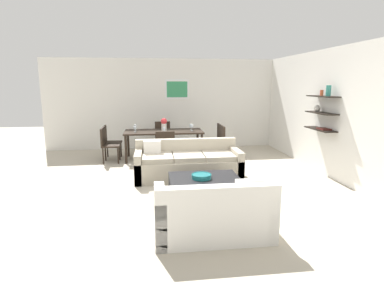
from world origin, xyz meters
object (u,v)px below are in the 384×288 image
wine_glass_foot (164,129)px  wine_glass_right_near (192,126)px  decorative_bowl (202,176)px  wine_glass_head (163,124)px  wine_glass_right_far (191,126)px  wine_glass_left_near (135,128)px  coffee_table (205,189)px  dining_chair_head (163,135)px  dining_table (164,133)px  wine_glass_left_far (135,126)px  dining_chair_right_near (218,140)px  loveseat_white (213,213)px  dining_chair_left_near (107,143)px  dining_chair_left_far (110,140)px  sofa_beige (187,164)px  dining_chair_right_far (215,138)px  centerpiece_vase (164,124)px  dining_chair_foot (165,146)px

wine_glass_foot → wine_glass_right_near: 0.78m
decorative_bowl → wine_glass_head: bearing=98.7°
wine_glass_right_far → wine_glass_left_near: bearing=-171.5°
coffee_table → wine_glass_right_far: bearing=87.3°
dining_chair_head → wine_glass_foot: wine_glass_foot is taller
dining_table → wine_glass_left_far: 0.76m
wine_glass_foot → wine_glass_right_near: (0.73, 0.27, 0.02)m
decorative_bowl → wine_glass_right_far: (0.21, 3.15, 0.43)m
dining_table → wine_glass_head: 0.43m
dining_chair_right_near → loveseat_white: bearing=-103.0°
coffee_table → wine_glass_right_near: 2.99m
dining_chair_left_near → wine_glass_head: (1.42, 0.58, 0.37)m
dining_chair_right_near → wine_glass_foot: wine_glass_foot is taller
dining_chair_left_far → wine_glass_left_near: bearing=-24.3°
decorative_bowl → loveseat_white: bearing=-92.0°
dining_chair_head → sofa_beige: bearing=-80.5°
dining_table → wine_glass_right_near: bearing=-8.5°
dining_chair_right_far → dining_chair_head: bearing=155.4°
dining_table → wine_glass_right_near: wine_glass_right_near is taller
dining_chair_head → decorative_bowl: bearing=-82.3°
wine_glass_left_far → centerpiece_vase: centerpiece_vase is taller
dining_table → dining_chair_foot: dining_chair_foot is taller
decorative_bowl → dining_chair_left_far: (-1.95, 3.24, 0.08)m
wine_glass_right_near → wine_glass_right_far: bearing=90.0°
wine_glass_head → centerpiece_vase: 0.45m
dining_chair_head → wine_glass_right_far: size_ratio=5.77×
sofa_beige → dining_chair_left_near: dining_chair_left_near is taller
dining_chair_foot → wine_glass_right_near: wine_glass_right_near is taller
dining_chair_foot → wine_glass_right_far: 1.26m
sofa_beige → dining_chair_left_near: bearing=140.3°
centerpiece_vase → dining_chair_foot: bearing=-90.7°
sofa_beige → centerpiece_vase: centerpiece_vase is taller
wine_glass_left_near → wine_glass_right_near: bearing=0.0°
dining_chair_left_far → wine_glass_head: size_ratio=5.15×
dining_chair_foot → wine_glass_foot: wine_glass_foot is taller
coffee_table → dining_chair_left_far: (-2.01, 3.22, 0.31)m
dining_chair_left_far → wine_glass_right_near: size_ratio=5.41×
wine_glass_right_far → centerpiece_vase: centerpiece_vase is taller
dining_table → wine_glass_right_far: wine_glass_right_far is taller
dining_chair_head → centerpiece_vase: bearing=-89.4°
dining_table → wine_glass_right_near: (0.73, -0.11, 0.19)m
dining_chair_right_far → dining_table: bearing=-172.0°
wine_glass_head → wine_glass_right_far: size_ratio=1.12×
sofa_beige → dining_chair_left_far: bearing=133.7°
wine_glass_left_far → sofa_beige: bearing=-57.8°
dining_chair_right_far → dining_chair_head: 1.56m
sofa_beige → wine_glass_right_far: wine_glass_right_far is taller
dining_table → wine_glass_right_far: bearing=8.5°
wine_glass_right_near → sofa_beige: bearing=-100.5°
dining_chair_left_far → dining_chair_right_near: bearing=-8.0°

